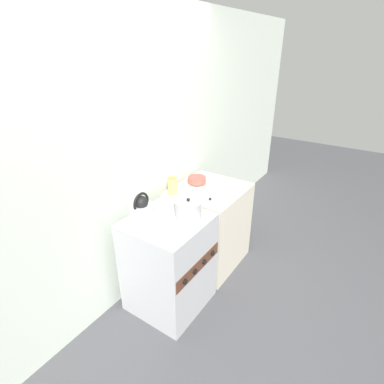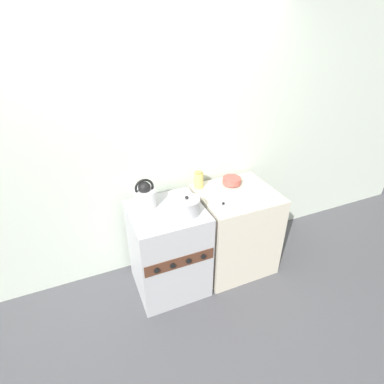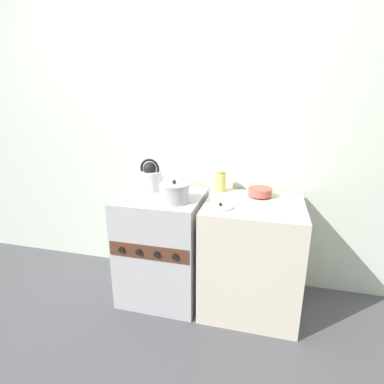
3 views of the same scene
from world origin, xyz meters
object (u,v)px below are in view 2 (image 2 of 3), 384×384
object	(u,v)px
kettle	(145,196)
loose_pot_lid	(223,205)
enamel_bowl	(232,181)
storage_jar	(199,180)
stove	(169,250)
cooking_pot	(187,206)

from	to	relation	value
kettle	loose_pot_lid	distance (m)	0.68
enamel_bowl	storage_jar	world-z (taller)	storage_jar
kettle	storage_jar	bearing A→B (deg)	13.24
loose_pot_lid	enamel_bowl	bearing A→B (deg)	50.05
stove	enamel_bowl	world-z (taller)	enamel_bowl
stove	cooking_pot	xyz separation A→B (m)	(0.14, -0.11, 0.51)
stove	storage_jar	bearing A→B (deg)	32.36
stove	loose_pot_lid	size ratio (longest dim) A/B	4.75
stove	cooking_pot	bearing A→B (deg)	-37.12
stove	loose_pot_lid	bearing A→B (deg)	-13.21
kettle	storage_jar	world-z (taller)	kettle
stove	loose_pot_lid	distance (m)	0.66
cooking_pot	storage_jar	bearing A→B (deg)	53.49
kettle	loose_pot_lid	bearing A→B (deg)	-21.61
storage_jar	loose_pot_lid	world-z (taller)	storage_jar
cooking_pot	enamel_bowl	size ratio (longest dim) A/B	1.22
storage_jar	stove	bearing A→B (deg)	-147.64
cooking_pot	loose_pot_lid	xyz separation A→B (m)	(0.34, -0.01, -0.07)
stove	cooking_pot	world-z (taller)	cooking_pot
stove	kettle	xyz separation A→B (m)	(-0.14, 0.13, 0.54)
enamel_bowl	stove	bearing A→B (deg)	-165.16
cooking_pot	enamel_bowl	world-z (taller)	cooking_pot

